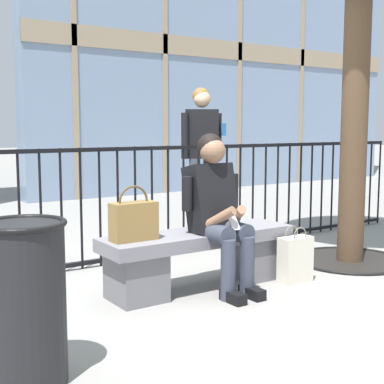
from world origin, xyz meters
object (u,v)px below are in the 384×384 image
(handbag_on_bench, at_px, (134,220))
(trash_can, at_px, (24,301))
(seated_person_with_phone, at_px, (218,207))
(bystander_at_railing, at_px, (202,149))
(stone_bench, at_px, (199,254))
(shopping_bag, at_px, (295,259))

(handbag_on_bench, bearing_deg, trash_can, -141.68)
(seated_person_with_phone, xyz_separation_m, bystander_at_railing, (1.17, 1.86, 0.35))
(stone_bench, bearing_deg, seated_person_with_phone, -57.62)
(shopping_bag, height_order, trash_can, trash_can)
(trash_can, bearing_deg, bystander_at_railing, 41.83)
(bystander_at_railing, bearing_deg, stone_bench, -125.72)
(stone_bench, relative_size, trash_can, 1.96)
(seated_person_with_phone, xyz_separation_m, handbag_on_bench, (-0.66, 0.12, -0.05))
(bystander_at_railing, relative_size, trash_can, 2.10)
(stone_bench, xyz_separation_m, bystander_at_railing, (1.25, 1.74, 0.73))
(seated_person_with_phone, distance_m, bystander_at_railing, 2.23)
(stone_bench, distance_m, shopping_bag, 0.80)
(shopping_bag, distance_m, bystander_at_railing, 2.27)
(stone_bench, distance_m, bystander_at_railing, 2.26)
(seated_person_with_phone, bearing_deg, bystander_at_railing, 57.96)
(handbag_on_bench, height_order, trash_can, handbag_on_bench)
(seated_person_with_phone, bearing_deg, shopping_bag, -16.50)
(stone_bench, distance_m, seated_person_with_phone, 0.41)
(handbag_on_bench, xyz_separation_m, shopping_bag, (1.31, -0.31, -0.40))
(stone_bench, xyz_separation_m, shopping_bag, (0.73, -0.32, -0.08))
(handbag_on_bench, bearing_deg, stone_bench, 0.99)
(seated_person_with_phone, bearing_deg, handbag_on_bench, 169.83)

